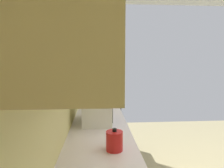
# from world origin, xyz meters

# --- Properties ---
(wall_back) EXTENTS (4.17, 0.12, 2.67)m
(wall_back) POSITION_xyz_m (0.00, 1.75, 1.34)
(wall_back) COLOR #E5D784
(wall_back) RESTS_ON ground_plane
(upper_cabinets) EXTENTS (2.23, 0.34, 0.61)m
(upper_cabinets) POSITION_xyz_m (-0.37, 1.52, 1.85)
(upper_cabinets) COLOR beige
(oven_range) EXTENTS (0.61, 0.67, 1.09)m
(oven_range) POSITION_xyz_m (1.59, 1.36, 0.47)
(oven_range) COLOR black
(oven_range) RESTS_ON ground_plane
(microwave) EXTENTS (0.52, 0.33, 0.29)m
(microwave) POSITION_xyz_m (0.51, 1.40, 1.05)
(microwave) COLOR white
(microwave) RESTS_ON counter_run
(kettle) EXTENTS (0.18, 0.13, 0.18)m
(kettle) POSITION_xyz_m (-0.26, 1.26, 0.98)
(kettle) COLOR red
(kettle) RESTS_ON counter_run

